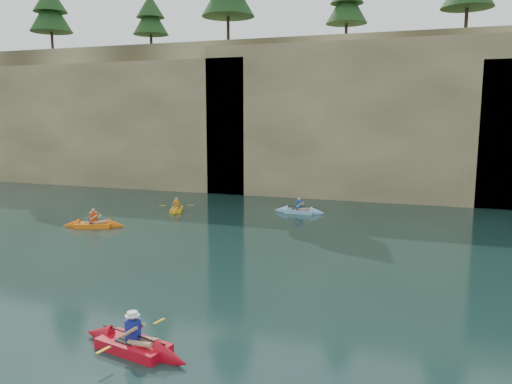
% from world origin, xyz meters
% --- Properties ---
extents(ground, '(160.00, 160.00, 0.00)m').
position_xyz_m(ground, '(0.00, 0.00, 0.00)').
color(ground, black).
rests_on(ground, ground).
extents(cliff, '(70.00, 16.00, 12.00)m').
position_xyz_m(cliff, '(0.00, 30.00, 6.00)').
color(cliff, tan).
rests_on(cliff, ground).
extents(cliff_slab_west, '(26.00, 2.40, 10.56)m').
position_xyz_m(cliff_slab_west, '(-20.00, 22.60, 5.28)').
color(cliff_slab_west, tan).
rests_on(cliff_slab_west, ground).
extents(cliff_slab_center, '(24.00, 2.40, 11.40)m').
position_xyz_m(cliff_slab_center, '(2.00, 22.60, 5.70)').
color(cliff_slab_center, tan).
rests_on(cliff_slab_center, ground).
extents(sea_cave_west, '(4.50, 1.00, 4.00)m').
position_xyz_m(sea_cave_west, '(-18.00, 21.95, 2.00)').
color(sea_cave_west, black).
rests_on(sea_cave_west, ground).
extents(sea_cave_center, '(3.50, 1.00, 3.20)m').
position_xyz_m(sea_cave_center, '(-4.00, 21.95, 1.60)').
color(sea_cave_center, black).
rests_on(sea_cave_center, ground).
extents(sea_cave_east, '(5.00, 1.00, 4.50)m').
position_xyz_m(sea_cave_east, '(10.00, 21.95, 2.25)').
color(sea_cave_east, black).
rests_on(sea_cave_east, ground).
extents(main_kayaker, '(3.63, 2.36, 1.32)m').
position_xyz_m(main_kayaker, '(-1.07, -3.00, 0.17)').
color(main_kayaker, red).
rests_on(main_kayaker, ground).
extents(kayaker_orange, '(3.44, 2.42, 1.28)m').
position_xyz_m(kayaker_orange, '(-10.95, 8.66, 0.16)').
color(kayaker_orange, orange).
rests_on(kayaker_orange, ground).
extents(kayaker_yellow, '(2.06, 2.73, 1.09)m').
position_xyz_m(kayaker_yellow, '(-8.86, 14.17, 0.14)').
color(kayaker_yellow, '#FFB215').
rests_on(kayaker_yellow, ground).
extents(kayaker_ltblue_mid, '(3.20, 2.40, 1.22)m').
position_xyz_m(kayaker_ltblue_mid, '(-1.40, 16.05, 0.15)').
color(kayaker_ltblue_mid, '#86C0E1').
rests_on(kayaker_ltblue_mid, ground).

